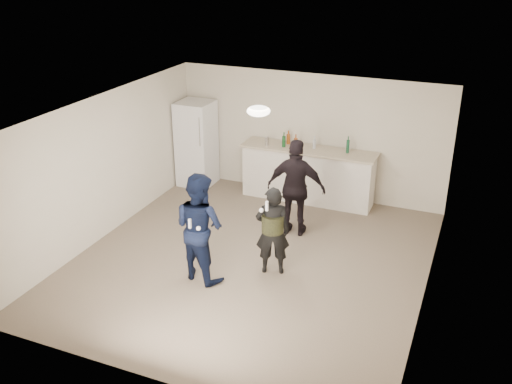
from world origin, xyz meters
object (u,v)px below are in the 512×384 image
at_px(man, 199,227).
at_px(spectator, 296,188).
at_px(shaker, 267,141).
at_px(counter, 308,176).
at_px(fridge, 197,144).
at_px(woman, 273,231).

relative_size(man, spectator, 0.98).
distance_m(shaker, man, 3.31).
bearing_deg(man, counter, -84.65).
distance_m(counter, spectator, 1.54).
height_order(fridge, spectator, fridge).
xyz_separation_m(counter, man, (-0.64, -3.40, 0.34)).
height_order(counter, woman, woman).
height_order(counter, spectator, spectator).
height_order(fridge, woman, fridge).
xyz_separation_m(fridge, spectator, (2.70, -1.40, -0.02)).
bearing_deg(woman, spectator, -106.45).
relative_size(counter, spectator, 1.48).
height_order(woman, spectator, spectator).
xyz_separation_m(counter, woman, (0.33, -2.84, 0.20)).
distance_m(shaker, spectator, 1.77).
bearing_deg(woman, counter, -103.42).
relative_size(fridge, spectator, 1.03).
bearing_deg(spectator, man, 59.66).
relative_size(shaker, man, 0.10).
xyz_separation_m(counter, fridge, (-2.45, -0.07, 0.38)).
distance_m(fridge, woman, 3.93).
bearing_deg(fridge, counter, 1.64).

